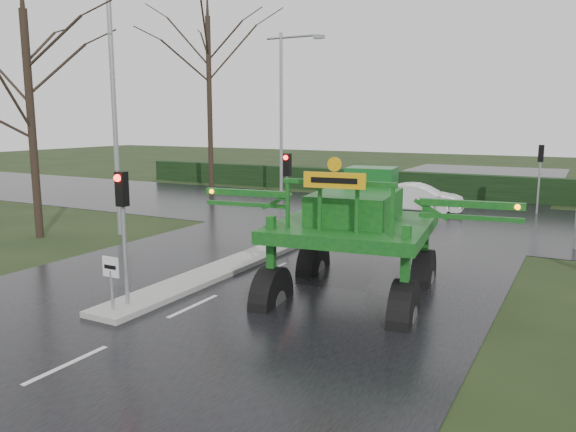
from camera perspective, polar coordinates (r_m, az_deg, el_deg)
The scene contains 15 objects.
ground at distance 14.88m, azimuth -9.58°, elevation -9.08°, with size 140.00×140.00×0.00m, color black.
road_main at distance 23.29m, azimuth 5.68°, elevation -2.10°, with size 14.00×80.00×0.02m, color black.
road_cross at distance 28.83m, azimuth 10.30°, elevation 0.08°, with size 80.00×12.00×0.02m, color black.
median_island at distance 17.90m, azimuth -6.98°, elevation -5.50°, with size 1.20×10.00×0.16m, color gray.
hedge_row at distance 36.35m, azimuth 14.28°, elevation 3.10°, with size 44.00×0.90×1.50m, color black.
keep_left_sign at distance 14.35m, azimuth -17.54°, elevation -5.70°, with size 0.50×0.07×1.35m.
traffic_signal_near at distance 14.37m, azimuth -16.45°, elevation 0.63°, with size 0.26×0.33×3.52m.
traffic_signal_mid at distance 21.20m, azimuth -0.09°, elevation 3.85°, with size 0.26×0.33×3.52m.
traffic_signal_far at distance 31.22m, azimuth 24.25°, elevation 4.89°, with size 0.26×0.33×3.52m.
street_light_left_near at distance 24.07m, azimuth -16.83°, elevation 12.25°, with size 3.85×0.30×10.00m.
street_light_left_far at distance 35.39m, azimuth -0.26°, elevation 11.72°, with size 3.85×0.30×10.00m.
tree_left_near at distance 24.85m, azimuth -24.82°, elevation 11.36°, with size 6.30×6.30×10.85m.
tree_left_far at distance 36.07m, azimuth -8.02°, elevation 13.44°, with size 7.70×7.70×13.26m.
crop_sprayer at distance 14.66m, azimuth -1.39°, elevation 0.04°, with size 8.64×5.87×4.86m.
white_sedan at distance 30.08m, azimuth 13.12°, elevation 0.37°, with size 1.56×4.46×1.47m, color silver.
Camera 1 is at (8.74, -11.05, 4.77)m, focal length 35.00 mm.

